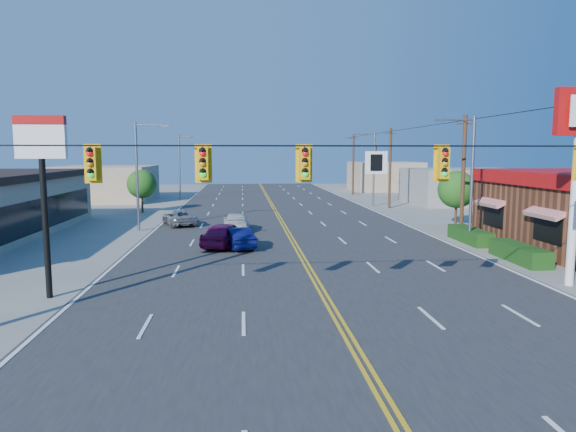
{
  "coord_description": "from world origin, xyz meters",
  "views": [
    {
      "loc": [
        -3.24,
        -16.8,
        5.75
      ],
      "look_at": [
        -0.67,
        12.13,
        2.2
      ],
      "focal_mm": 32.0,
      "sensor_mm": 36.0,
      "label": 1
    }
  ],
  "objects": [
    {
      "name": "car_blue",
      "position": [
        -3.6,
        13.96,
        0.64
      ],
      "size": [
        2.34,
        4.08,
        1.27
      ],
      "primitive_type": "imported",
      "rotation": [
        0.0,
        0.0,
        3.42
      ],
      "color": "#0D114F",
      "rests_on": "ground"
    },
    {
      "name": "ground",
      "position": [
        0.0,
        0.0,
        0.0
      ],
      "size": [
        160.0,
        160.0,
        0.0
      ],
      "primitive_type": "plane",
      "color": "gray",
      "rests_on": "ground"
    },
    {
      "name": "pizza_hut_sign",
      "position": [
        -11.0,
        4.0,
        5.18
      ],
      "size": [
        1.9,
        0.3,
        6.85
      ],
      "color": "black",
      "rests_on": "ground"
    },
    {
      "name": "utility_pole_far",
      "position": [
        12.2,
        54.0,
        4.2
      ],
      "size": [
        0.28,
        0.28,
        8.4
      ],
      "primitive_type": "cylinder",
      "color": "#47301E",
      "rests_on": "ground"
    },
    {
      "name": "car_white",
      "position": [
        -3.74,
        21.13,
        0.65
      ],
      "size": [
        2.01,
        4.57,
        1.3
      ],
      "primitive_type": "imported",
      "rotation": [
        0.0,
        0.0,
        3.18
      ],
      "color": "silver",
      "rests_on": "ground"
    },
    {
      "name": "signal_span",
      "position": [
        -0.12,
        0.0,
        4.89
      ],
      "size": [
        24.32,
        0.34,
        9.0
      ],
      "color": "#47301E",
      "rests_on": "ground"
    },
    {
      "name": "bld_east_far",
      "position": [
        19.0,
        62.0,
        2.2
      ],
      "size": [
        10.0,
        10.0,
        4.4
      ],
      "primitive_type": "cube",
      "color": "tan",
      "rests_on": "ground"
    },
    {
      "name": "tree_west",
      "position": [
        -13.0,
        34.0,
        2.79
      ],
      "size": [
        2.8,
        2.8,
        4.2
      ],
      "color": "#47301E",
      "rests_on": "ground"
    },
    {
      "name": "utility_pole_mid",
      "position": [
        12.2,
        36.0,
        4.2
      ],
      "size": [
        0.28,
        0.28,
        8.4
      ],
      "primitive_type": "cylinder",
      "color": "#47301E",
      "rests_on": "ground"
    },
    {
      "name": "bld_east_mid",
      "position": [
        22.0,
        40.0,
        2.0
      ],
      "size": [
        12.0,
        10.0,
        4.0
      ],
      "primitive_type": "cube",
      "color": "gray",
      "rests_on": "ground"
    },
    {
      "name": "road",
      "position": [
        0.0,
        20.0,
        0.03
      ],
      "size": [
        20.0,
        120.0,
        0.06
      ],
      "primitive_type": "cube",
      "color": "#2D2D30",
      "rests_on": "ground"
    },
    {
      "name": "car_silver",
      "position": [
        -8.3,
        24.35,
        0.61
      ],
      "size": [
        3.43,
        4.83,
        1.22
      ],
      "primitive_type": "imported",
      "rotation": [
        0.0,
        0.0,
        3.5
      ],
      "color": "#A6A5AA",
      "rests_on": "ground"
    },
    {
      "name": "car_magenta",
      "position": [
        -4.35,
        14.48,
        0.76
      ],
      "size": [
        3.2,
        4.79,
        1.52
      ],
      "primitive_type": "imported",
      "rotation": [
        0.0,
        0.0,
        2.79
      ],
      "color": "maroon",
      "rests_on": "ground"
    },
    {
      "name": "streetlight_sw",
      "position": [
        -10.79,
        22.0,
        4.51
      ],
      "size": [
        2.55,
        0.25,
        8.0
      ],
      "color": "gray",
      "rests_on": "ground"
    },
    {
      "name": "streetlight_ne",
      "position": [
        10.79,
        38.0,
        4.51
      ],
      "size": [
        2.55,
        0.25,
        8.0
      ],
      "color": "gray",
      "rests_on": "ground"
    },
    {
      "name": "streetlight_nw",
      "position": [
        -10.79,
        48.0,
        4.51
      ],
      "size": [
        2.55,
        0.25,
        8.0
      ],
      "color": "gray",
      "rests_on": "ground"
    },
    {
      "name": "utility_pole_near",
      "position": [
        12.2,
        18.0,
        4.2
      ],
      "size": [
        0.28,
        0.28,
        8.4
      ],
      "primitive_type": "cylinder",
      "color": "#47301E",
      "rests_on": "ground"
    },
    {
      "name": "bld_west_far",
      "position": [
        -20.0,
        48.0,
        2.1
      ],
      "size": [
        11.0,
        12.0,
        4.2
      ],
      "primitive_type": "cube",
      "color": "tan",
      "rests_on": "ground"
    },
    {
      "name": "streetlight_se",
      "position": [
        10.79,
        14.0,
        4.51
      ],
      "size": [
        2.55,
        0.25,
        8.0
      ],
      "color": "gray",
      "rests_on": "ground"
    },
    {
      "name": "tree_kfc_rear",
      "position": [
        13.5,
        22.0,
        2.93
      ],
      "size": [
        2.94,
        2.94,
        4.41
      ],
      "color": "#47301E",
      "rests_on": "ground"
    }
  ]
}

